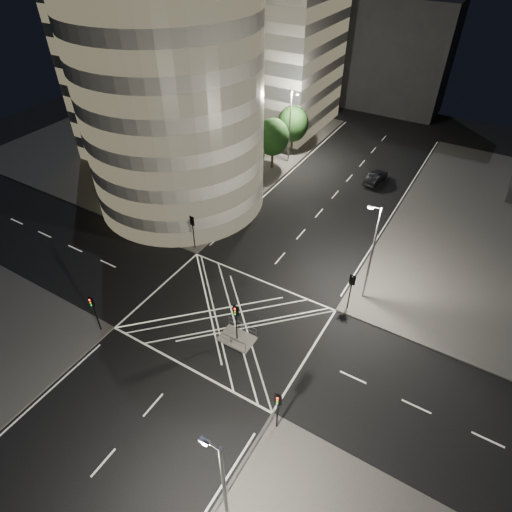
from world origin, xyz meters
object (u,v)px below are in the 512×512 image
Objects in this scene: traffic_signal_fl at (193,226)px; street_lamp_right_near at (224,491)px; street_lamp_left_far at (290,125)px; street_lamp_right_far at (372,252)px; central_island at (237,339)px; traffic_signal_island at (236,316)px; traffic_signal_fr at (351,286)px; street_lamp_left_near at (215,181)px; traffic_signal_nl at (94,307)px; traffic_signal_nr at (278,405)px; sedan at (376,178)px.

street_lamp_right_near is (18.24, -20.80, 2.63)m from traffic_signal_fl.
street_lamp_left_far is 1.00× the size of street_lamp_right_far.
traffic_signal_island is (0.00, 0.00, 2.84)m from central_island.
traffic_signal_fr is at bearing 50.67° from traffic_signal_island.
street_lamp_left_near and street_lamp_right_near have the same top height.
traffic_signal_nl is 1.00× the size of traffic_signal_fr.
street_lamp_left_near is (-0.64, 5.20, 2.63)m from traffic_signal_fl.
traffic_signal_fl is 1.00× the size of traffic_signal_nr.
street_lamp_right_near is (0.00, -23.00, 0.00)m from street_lamp_right_far.
traffic_signal_fr is 0.40× the size of street_lamp_left_far.
central_island is at bearing -125.30° from street_lamp_right_far.
street_lamp_left_near is at bearing 91.94° from traffic_signal_nl.
sedan reaches higher than central_island.
traffic_signal_nl and traffic_signal_island have the same top height.
street_lamp_left_near is at bearing 134.13° from traffic_signal_nr.
sedan is (12.16, 23.83, -2.17)m from traffic_signal_fl.
traffic_signal_nr is 0.40× the size of street_lamp_right_near.
traffic_signal_fr and traffic_signal_nr have the same top height.
traffic_signal_island is at bearing -37.54° from traffic_signal_fl.
traffic_signal_fl and traffic_signal_fr have the same top height.
street_lamp_left_near is 19.11m from street_lamp_right_far.
street_lamp_left_far is 28.23m from street_lamp_right_far.
street_lamp_right_near is at bearing -54.03° from street_lamp_left_near.
traffic_signal_fl is at bearing 180.00° from traffic_signal_fr.
traffic_signal_fl and traffic_signal_nr have the same top height.
traffic_signal_fl is 1.00× the size of traffic_signal_nl.
traffic_signal_nl reaches higher than central_island.
traffic_signal_nr is (0.00, -13.60, 0.00)m from traffic_signal_fr.
street_lamp_left_near and street_lamp_right_far have the same top height.
central_island is at bearing -49.73° from street_lamp_left_near.
traffic_signal_fl is 0.40× the size of street_lamp_right_near.
traffic_signal_fl is at bearing 142.46° from central_island.
sedan is at bearing 55.52° from street_lamp_left_near.
traffic_signal_island is 0.40× the size of street_lamp_right_far.
street_lamp_left_far is at bearing 9.67° from sedan.
traffic_signal_island is at bearing -49.73° from street_lamp_left_near.
street_lamp_right_far is (18.87, -3.00, 0.00)m from street_lamp_left_near.
traffic_signal_fr is at bearing 109.69° from sedan.
traffic_signal_nr is 0.88× the size of sedan.
street_lamp_left_far reaches higher than traffic_signal_nl.
traffic_signal_fr is 1.00× the size of traffic_signal_nr.
traffic_signal_fl is (-10.80, 8.30, 2.84)m from central_island.
street_lamp_right_far is at bearing -48.06° from street_lamp_left_far.
traffic_signal_nr is at bearing -90.00° from traffic_signal_fr.
central_island is at bearing -129.33° from traffic_signal_fr.
traffic_signal_nl is 24.27m from street_lamp_right_far.
traffic_signal_fr is at bearing 90.00° from traffic_signal_nr.
street_lamp_left_far is 13.68m from sedan.
traffic_signal_island is at bearing -70.05° from street_lamp_left_far.
street_lamp_right_far is at bearing 6.88° from traffic_signal_fl.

